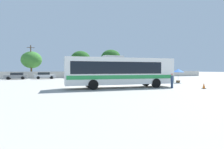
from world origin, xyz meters
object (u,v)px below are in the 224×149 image
parked_car_third_dark_blue (75,75)px  parked_car_rightmost_silver (99,75)px  parked_car_second_silver (44,75)px  parked_car_leftmost_grey (16,76)px  coach_bus_white_green (119,71)px  roadside_tree_left (32,60)px  roadside_tree_right (111,58)px  vendor_umbrella_near_gate_blue (178,71)px  utility_pole_near (31,61)px  roadside_tree_midright (101,62)px  traffic_cone_on_apron (204,86)px  attendant_by_bus_door (172,80)px  roadside_tree_midleft (81,59)px

parked_car_third_dark_blue → parked_car_rightmost_silver: bearing=-1.2°
parked_car_second_silver → parked_car_leftmost_grey: bearing=179.3°
coach_bus_white_green → parked_car_third_dark_blue: bearing=92.2°
parked_car_leftmost_grey → roadside_tree_left: size_ratio=0.64×
parked_car_leftmost_grey → roadside_tree_right: 25.91m
vendor_umbrella_near_gate_blue → parked_car_third_dark_blue: (-12.73, 20.29, -1.06)m
vendor_umbrella_near_gate_blue → roadside_tree_left: (-22.59, 28.16, 2.76)m
roadside_tree_right → vendor_umbrella_near_gate_blue: bearing=-88.3°
utility_pole_near → roadside_tree_right: utility_pole_near is taller
roadside_tree_midright → traffic_cone_on_apron: bearing=-89.4°
roadside_tree_right → attendant_by_bus_door: bearing=-99.4°
parked_car_leftmost_grey → parked_car_rightmost_silver: (18.23, -0.15, -0.01)m
vendor_umbrella_near_gate_blue → traffic_cone_on_apron: vendor_umbrella_near_gate_blue is taller
attendant_by_bus_door → roadside_tree_left: size_ratio=0.24×
vendor_umbrella_near_gate_blue → parked_car_third_dark_blue: 23.98m
roadside_tree_right → roadside_tree_left: bearing=179.1°
vendor_umbrella_near_gate_blue → roadside_tree_midleft: roadside_tree_midleft is taller
vendor_umbrella_near_gate_blue → coach_bus_white_green: bearing=-161.0°
parked_car_second_silver → roadside_tree_right: size_ratio=0.57×
roadside_tree_right → parked_car_third_dark_blue: bearing=-147.7°
parked_car_leftmost_grey → roadside_tree_left: roadside_tree_left is taller
parked_car_leftmost_grey → traffic_cone_on_apron: size_ratio=6.78×
vendor_umbrella_near_gate_blue → parked_car_leftmost_grey: (-25.18, 20.31, -1.07)m
attendant_by_bus_door → traffic_cone_on_apron: attendant_by_bus_door is taller
coach_bus_white_green → parked_car_third_dark_blue: 24.40m
parked_car_leftmost_grey → parked_car_rightmost_silver: parked_car_leftmost_grey is taller
parked_car_leftmost_grey → utility_pole_near: 8.17m
roadside_tree_midleft → roadside_tree_right: bearing=1.0°
attendant_by_bus_door → coach_bus_white_green: bearing=155.1°
roadside_tree_midleft → coach_bus_white_green: bearing=-93.3°
vendor_umbrella_near_gate_blue → parked_car_third_dark_blue: bearing=122.1°
vendor_umbrella_near_gate_blue → parked_car_rightmost_silver: size_ratio=0.53×
coach_bus_white_green → roadside_tree_left: size_ratio=1.84×
roadside_tree_right → traffic_cone_on_apron: (-2.92, -36.09, -5.23)m
parked_car_rightmost_silver → roadside_tree_midright: 8.09m
utility_pole_near → roadside_tree_midleft: utility_pole_near is taller
parked_car_leftmost_grey → traffic_cone_on_apron: parked_car_leftmost_grey is taller
vendor_umbrella_near_gate_blue → attendant_by_bus_door: bearing=-135.0°
vendor_umbrella_near_gate_blue → roadside_tree_midright: 27.28m
coach_bus_white_green → parked_car_third_dark_blue: (-0.92, 24.36, -1.14)m
parked_car_third_dark_blue → roadside_tree_left: bearing=141.4°
utility_pole_near → roadside_tree_midright: (18.57, -0.39, 0.02)m
parked_car_rightmost_silver → parked_car_third_dark_blue: bearing=178.8°
parked_car_leftmost_grey → roadside_tree_midright: bearing=17.3°
roadside_tree_left → roadside_tree_midright: 18.51m
parked_car_leftmost_grey → parked_car_second_silver: bearing=-0.7°
coach_bus_white_green → roadside_tree_left: bearing=108.5°
roadside_tree_midright → roadside_tree_right: 3.63m
roadside_tree_left → roadside_tree_midleft: 12.64m
coach_bus_white_green → traffic_cone_on_apron: bearing=-27.6°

